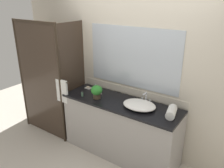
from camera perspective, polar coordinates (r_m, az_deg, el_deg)
ground_plane at (r=3.81m, az=1.94°, el=-16.81°), size 8.00×8.00×0.00m
wall_back_with_mirror at (r=3.46m, az=5.30°, el=3.58°), size 4.40×0.06×2.60m
vanity_cabinet at (r=3.56m, az=2.12°, el=-11.01°), size 1.80×0.58×0.90m
shower_enclosure at (r=3.94m, az=-15.16°, el=0.84°), size 1.20×0.59×2.00m
sink_basin at (r=3.17m, az=6.81°, el=-5.25°), size 0.47×0.37×0.08m
faucet at (r=3.33m, az=8.47°, el=-3.76°), size 0.17×0.12×0.17m
potted_plant at (r=3.41m, az=-3.85°, el=-1.80°), size 0.17×0.17×0.21m
soap_dish at (r=3.83m, az=-5.99°, el=-0.87°), size 0.10×0.07×0.04m
amenity_bottle_conditioner at (r=3.53m, az=-7.45°, el=-2.47°), size 0.03×0.03×0.08m
amenity_bottle_body_wash at (r=3.77m, az=-4.21°, el=-0.60°), size 0.03×0.03×0.10m
amenity_bottle_shampoo at (r=3.58m, az=-2.80°, el=-1.98°), size 0.03×0.03×0.08m
rolled_towel_near_edge at (r=3.03m, az=14.67°, el=-6.80°), size 0.17×0.28×0.12m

